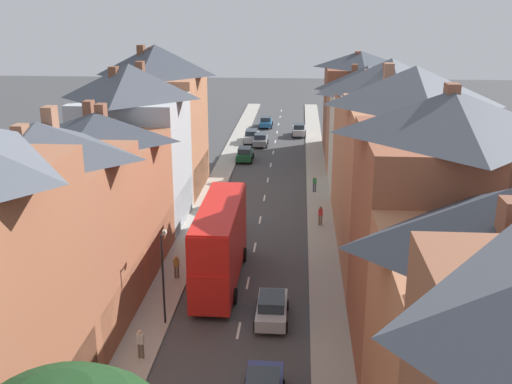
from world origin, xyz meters
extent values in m
cube|color=#A8A399|center=(-5.10, 38.00, 0.07)|extent=(2.20, 104.00, 0.14)
cube|color=#A8A399|center=(5.10, 38.00, 0.07)|extent=(2.20, 104.00, 0.14)
cube|color=silver|center=(0.00, 12.00, 0.01)|extent=(0.14, 1.80, 0.01)
cube|color=silver|center=(0.00, 18.00, 0.01)|extent=(0.14, 1.80, 0.01)
cube|color=silver|center=(0.00, 24.00, 0.01)|extent=(0.14, 1.80, 0.01)
cube|color=silver|center=(0.00, 30.00, 0.01)|extent=(0.14, 1.80, 0.01)
cube|color=silver|center=(0.00, 36.00, 0.01)|extent=(0.14, 1.80, 0.01)
cube|color=silver|center=(0.00, 42.00, 0.01)|extent=(0.14, 1.80, 0.01)
cube|color=silver|center=(0.00, 48.00, 0.01)|extent=(0.14, 1.80, 0.01)
cube|color=silver|center=(0.00, 54.00, 0.01)|extent=(0.14, 1.80, 0.01)
cube|color=silver|center=(0.00, 60.00, 0.01)|extent=(0.14, 1.80, 0.01)
cube|color=silver|center=(0.00, 66.00, 0.01)|extent=(0.14, 1.80, 0.01)
cube|color=silver|center=(0.00, 72.00, 0.01)|extent=(0.14, 1.80, 0.01)
cube|color=silver|center=(0.00, 78.00, 0.01)|extent=(0.14, 1.80, 0.01)
cube|color=silver|center=(0.00, 84.00, 0.01)|extent=(0.14, 1.80, 0.01)
cube|color=#A36042|center=(-10.20, 11.53, 4.97)|extent=(8.00, 8.86, 9.93)
cube|color=#1E5133|center=(-6.26, 11.53, 1.60)|extent=(0.12, 8.15, 3.20)
pyramid|color=#474C56|center=(-10.20, 11.53, 10.87)|extent=(8.00, 8.86, 1.88)
cube|color=#99664C|center=(-10.69, 10.75, 11.35)|extent=(0.60, 0.90, 0.95)
cube|color=#99664C|center=(-10.13, 13.13, 11.61)|extent=(0.60, 0.90, 1.46)
cube|color=#A36042|center=(-10.20, 20.37, 4.44)|extent=(8.00, 8.82, 8.89)
cube|color=navy|center=(-6.26, 20.37, 1.60)|extent=(0.12, 8.11, 3.20)
pyramid|color=#383D47|center=(-10.20, 20.37, 9.82)|extent=(8.00, 8.82, 1.86)
cube|color=brown|center=(-9.99, 20.96, 10.52)|extent=(0.60, 0.90, 1.40)
cube|color=brown|center=(-11.25, 22.23, 10.51)|extent=(0.60, 0.90, 1.40)
cube|color=#ADB2B7|center=(-10.20, 28.81, 5.19)|extent=(8.00, 8.06, 10.39)
cube|color=maroon|center=(-6.26, 28.81, 1.60)|extent=(0.12, 7.42, 3.20)
pyramid|color=#474C56|center=(-10.20, 28.81, 11.73)|extent=(8.00, 8.06, 2.69)
cube|color=brown|center=(-11.30, 28.48, 12.31)|extent=(0.60, 0.90, 1.15)
cube|color=brown|center=(-9.76, 30.55, 12.41)|extent=(0.60, 0.90, 1.36)
cube|color=#B2704C|center=(-10.20, 37.67, 5.59)|extent=(8.00, 9.66, 11.18)
cube|color=#1E5133|center=(-6.26, 37.67, 1.60)|extent=(0.12, 8.89, 3.20)
pyramid|color=#383D47|center=(-10.20, 37.67, 12.56)|extent=(8.00, 9.66, 2.77)
cube|color=brown|center=(-10.43, 37.58, 13.14)|extent=(0.60, 0.90, 1.15)
cube|color=brown|center=(-11.43, 37.46, 13.24)|extent=(0.60, 0.90, 1.35)
cube|color=#B2704C|center=(10.20, 1.89, 4.71)|extent=(8.00, 8.33, 9.43)
pyramid|color=#383D47|center=(10.20, 1.89, 10.58)|extent=(8.00, 8.33, 2.31)
cube|color=brown|center=(9.65, 0.15, 11.24)|extent=(0.60, 0.90, 1.32)
cube|color=#935138|center=(10.20, 10.61, 5.85)|extent=(8.00, 9.10, 11.70)
cube|color=navy|center=(6.26, 10.61, 1.60)|extent=(0.12, 8.37, 3.20)
pyramid|color=#474C56|center=(10.20, 10.61, 12.74)|extent=(8.00, 9.10, 2.08)
cube|color=brown|center=(10.14, 10.75, 13.39)|extent=(0.60, 0.90, 1.31)
cube|color=#B2704C|center=(10.20, 20.21, 5.73)|extent=(8.00, 10.11, 11.46)
cube|color=#1E5133|center=(6.26, 20.21, 1.60)|extent=(0.12, 9.30, 3.20)
pyramid|color=#565B66|center=(10.20, 20.21, 12.69)|extent=(8.00, 10.11, 2.46)
cube|color=#99664C|center=(8.98, 23.16, 13.23)|extent=(0.60, 0.90, 1.09)
cube|color=#B2704C|center=(10.20, 30.33, 5.43)|extent=(8.00, 10.14, 10.86)
cube|color=#1E5133|center=(6.26, 30.33, 1.60)|extent=(0.12, 9.32, 3.20)
pyramid|color=#565B66|center=(10.20, 30.33, 12.18)|extent=(8.00, 10.14, 2.63)
cube|color=brown|center=(9.69, 28.95, 12.70)|extent=(0.60, 0.90, 1.04)
cube|color=beige|center=(10.20, 39.31, 4.66)|extent=(8.00, 7.82, 9.32)
cube|color=#1E5133|center=(6.26, 39.31, 1.60)|extent=(0.12, 7.20, 3.20)
pyramid|color=#565B66|center=(10.20, 39.31, 10.45)|extent=(8.00, 7.82, 2.27)
cube|color=brown|center=(9.31, 38.91, 11.08)|extent=(0.60, 0.90, 1.25)
cube|color=#B2704C|center=(10.20, 46.98, 4.38)|extent=(8.00, 7.50, 8.75)
cube|color=#1E5133|center=(6.26, 46.98, 1.60)|extent=(0.12, 6.90, 3.20)
pyramid|color=#474C56|center=(10.20, 46.98, 10.02)|extent=(8.00, 7.50, 2.53)
cube|color=brown|center=(8.91, 48.02, 10.67)|extent=(0.60, 0.90, 1.30)
cube|color=brown|center=(10.20, 55.51, 5.14)|extent=(8.00, 9.57, 10.29)
cube|color=black|center=(6.26, 55.51, 1.60)|extent=(0.12, 8.80, 3.20)
pyramid|color=#383D47|center=(10.20, 55.51, 11.22)|extent=(8.00, 9.57, 1.86)
cube|color=brown|center=(9.83, 55.22, 11.68)|extent=(0.60, 0.90, 0.91)
cube|color=red|center=(-1.80, 18.11, 1.65)|extent=(2.44, 10.80, 2.50)
cube|color=red|center=(-1.80, 18.11, 4.05)|extent=(2.44, 10.58, 2.30)
cube|color=red|center=(-1.80, 18.11, 5.25)|extent=(2.39, 10.37, 0.10)
cube|color=#28333D|center=(-1.80, 23.46, 1.85)|extent=(2.20, 0.10, 1.20)
cube|color=#28333D|center=(-1.80, 23.46, 4.15)|extent=(2.20, 0.10, 1.10)
cube|color=#28333D|center=(-2.99, 18.11, 1.90)|extent=(0.06, 9.18, 0.90)
cube|color=#28333D|center=(-2.99, 18.11, 4.15)|extent=(0.06, 9.18, 0.90)
cube|color=yellow|center=(-1.80, 23.46, 4.95)|extent=(1.34, 0.08, 0.32)
cylinder|color=black|center=(-3.02, 21.45, 0.50)|extent=(0.30, 1.00, 1.00)
cylinder|color=black|center=(-0.58, 21.45, 0.50)|extent=(0.30, 1.00, 1.00)
cylinder|color=black|center=(-3.02, 15.14, 0.50)|extent=(0.30, 1.00, 1.00)
cylinder|color=black|center=(-0.58, 15.14, 0.50)|extent=(0.30, 1.00, 1.00)
cube|color=#236093|center=(-1.80, 69.71, 0.64)|extent=(1.70, 4.22, 0.67)
cube|color=#28333D|center=(-1.80, 69.50, 1.28)|extent=(1.46, 2.11, 0.60)
cylinder|color=black|center=(-2.65, 71.02, 0.31)|extent=(0.20, 0.62, 0.62)
cylinder|color=black|center=(-0.95, 71.02, 0.31)|extent=(0.20, 0.62, 0.62)
cylinder|color=black|center=(-2.65, 68.41, 0.31)|extent=(0.20, 0.62, 0.62)
cylinder|color=black|center=(-0.95, 68.41, 0.31)|extent=(0.20, 0.62, 0.62)
cube|color=#B7BABF|center=(3.10, 63.98, 0.70)|extent=(1.70, 4.03, 0.78)
cube|color=#28333D|center=(3.10, 63.78, 1.39)|extent=(1.46, 2.02, 0.60)
cylinder|color=black|center=(2.25, 65.23, 0.31)|extent=(0.20, 0.62, 0.62)
cylinder|color=black|center=(3.95, 65.23, 0.31)|extent=(0.20, 0.62, 0.62)
cylinder|color=black|center=(2.25, 62.73, 0.31)|extent=(0.20, 0.62, 0.62)
cylinder|color=black|center=(3.95, 62.73, 0.31)|extent=(0.20, 0.62, 0.62)
cube|color=#B7BABF|center=(1.80, 13.30, 0.67)|extent=(1.70, 4.08, 0.71)
cube|color=#28333D|center=(1.80, 13.10, 1.32)|extent=(1.46, 2.04, 0.60)
cylinder|color=black|center=(0.95, 14.57, 0.31)|extent=(0.20, 0.62, 0.62)
cylinder|color=black|center=(2.65, 14.57, 0.31)|extent=(0.20, 0.62, 0.62)
cylinder|color=black|center=(0.95, 12.04, 0.31)|extent=(0.20, 0.62, 0.62)
cylinder|color=black|center=(2.65, 12.04, 0.31)|extent=(0.20, 0.62, 0.62)
cylinder|color=black|center=(0.95, 6.63, 0.31)|extent=(0.20, 0.62, 0.62)
cube|color=gray|center=(-1.80, 57.48, 0.67)|extent=(1.70, 4.13, 0.72)
cube|color=#28333D|center=(-1.80, 57.27, 1.33)|extent=(1.46, 2.06, 0.60)
cylinder|color=black|center=(-2.65, 58.76, 0.31)|extent=(0.20, 0.62, 0.62)
cylinder|color=black|center=(-0.95, 58.76, 0.31)|extent=(0.20, 0.62, 0.62)
cylinder|color=black|center=(-2.65, 56.20, 0.31)|extent=(0.20, 0.62, 0.62)
cylinder|color=black|center=(-0.95, 56.20, 0.31)|extent=(0.20, 0.62, 0.62)
cube|color=#B7BABF|center=(-3.10, 59.42, 0.70)|extent=(1.70, 4.51, 0.79)
cube|color=#28333D|center=(-3.10, 59.20, 1.40)|extent=(1.46, 2.26, 0.60)
cylinder|color=black|center=(-3.95, 60.82, 0.31)|extent=(0.20, 0.62, 0.62)
cylinder|color=black|center=(-2.25, 60.82, 0.31)|extent=(0.20, 0.62, 0.62)
cylinder|color=black|center=(-3.95, 58.02, 0.31)|extent=(0.20, 0.62, 0.62)
cylinder|color=black|center=(-2.25, 58.02, 0.31)|extent=(0.20, 0.62, 0.62)
cube|color=navy|center=(-3.10, 27.68, 0.67)|extent=(1.70, 4.10, 0.72)
cube|color=#28333D|center=(-3.10, 27.48, 1.33)|extent=(1.46, 2.05, 0.60)
cylinder|color=black|center=(-3.95, 28.95, 0.31)|extent=(0.20, 0.62, 0.62)
cylinder|color=black|center=(-2.25, 28.95, 0.31)|extent=(0.20, 0.62, 0.62)
cylinder|color=black|center=(-3.95, 26.41, 0.31)|extent=(0.20, 0.62, 0.62)
cylinder|color=black|center=(-2.25, 26.41, 0.31)|extent=(0.20, 0.62, 0.62)
cube|color=#144728|center=(-3.10, 49.73, 0.67)|extent=(1.70, 4.01, 0.72)
cube|color=#28333D|center=(-3.10, 49.53, 1.33)|extent=(1.46, 2.01, 0.60)
cylinder|color=black|center=(-3.95, 50.97, 0.31)|extent=(0.20, 0.62, 0.62)
cylinder|color=black|center=(-2.25, 50.97, 0.31)|extent=(0.20, 0.62, 0.62)
cylinder|color=black|center=(-3.95, 48.48, 0.31)|extent=(0.20, 0.62, 0.62)
cylinder|color=black|center=(-2.25, 48.48, 0.31)|extent=(0.20, 0.62, 0.62)
cylinder|color=brown|center=(-4.79, 8.72, 0.56)|extent=(0.14, 0.14, 0.84)
cylinder|color=brown|center=(-4.61, 8.72, 0.56)|extent=(0.14, 0.14, 0.84)
cube|color=silver|center=(-4.70, 8.72, 1.25)|extent=(0.36, 0.22, 0.54)
sphere|color=beige|center=(-4.70, 8.72, 1.64)|extent=(0.22, 0.22, 0.22)
cylinder|color=brown|center=(-4.83, 18.13, 0.56)|extent=(0.14, 0.14, 0.84)
cylinder|color=brown|center=(-4.65, 18.13, 0.56)|extent=(0.14, 0.14, 0.84)
cube|color=#A87A38|center=(-4.74, 18.13, 1.25)|extent=(0.36, 0.22, 0.54)
sphere|color=tan|center=(-4.74, 18.13, 1.64)|extent=(0.22, 0.22, 0.22)
cylinder|color=brown|center=(-4.65, 23.99, 0.56)|extent=(0.14, 0.14, 0.84)
cylinder|color=brown|center=(-4.47, 23.99, 0.56)|extent=(0.14, 0.14, 0.84)
cube|color=gold|center=(-4.56, 23.99, 1.25)|extent=(0.36, 0.22, 0.54)
sphere|color=brown|center=(-4.56, 23.99, 1.64)|extent=(0.22, 0.22, 0.22)
cylinder|color=brown|center=(4.94, 28.76, 0.56)|extent=(0.14, 0.14, 0.84)
cylinder|color=brown|center=(5.12, 28.76, 0.56)|extent=(0.14, 0.14, 0.84)
cube|color=red|center=(5.03, 28.76, 1.25)|extent=(0.36, 0.22, 0.54)
sphere|color=brown|center=(5.03, 28.76, 1.64)|extent=(0.22, 0.22, 0.22)
cylinder|color=#3D4256|center=(4.64, 37.81, 0.56)|extent=(0.14, 0.14, 0.84)
cylinder|color=#3D4256|center=(4.82, 37.81, 0.56)|extent=(0.14, 0.14, 0.84)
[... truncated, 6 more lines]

